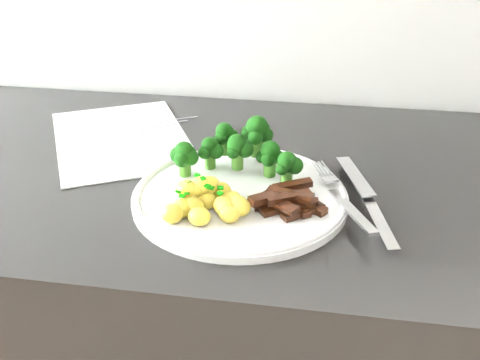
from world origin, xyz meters
name	(u,v)px	position (x,y,z in m)	size (l,w,h in m)	color
recipe_paper	(122,138)	(-0.14, 1.77, 0.86)	(0.31, 0.35, 0.00)	white
plate	(240,195)	(0.08, 1.61, 0.86)	(0.28, 0.28, 0.02)	white
broccoli	(239,147)	(0.07, 1.67, 0.90)	(0.18, 0.10, 0.07)	#33661B
potatoes	(210,199)	(0.05, 1.56, 0.88)	(0.10, 0.10, 0.04)	#FFD24C
beef_strips	(288,202)	(0.15, 1.58, 0.88)	(0.10, 0.08, 0.03)	black
fork	(343,199)	(0.21, 1.60, 0.87)	(0.08, 0.18, 0.02)	#BCBCC0
knife	(372,209)	(0.25, 1.60, 0.86)	(0.07, 0.22, 0.02)	#BCBCC0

